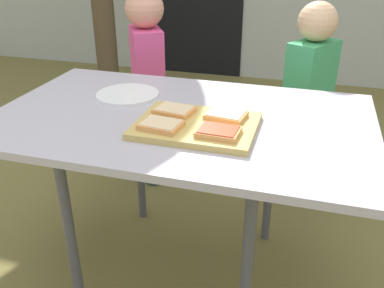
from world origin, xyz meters
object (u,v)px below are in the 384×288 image
object	(u,v)px
pizza_slice_near_right	(218,132)
child_left	(148,76)
pizza_slice_near_left	(161,125)
pizza_slice_far_right	(226,115)
child_right	(308,93)
dining_table	(181,130)
pizza_slice_far_left	(174,110)
plate_white_left	(128,94)
cutting_board	(196,126)

from	to	relation	value
pizza_slice_near_right	child_left	xyz separation A→B (m)	(-0.56, 0.82, -0.12)
pizza_slice_near_left	child_left	bearing A→B (deg)	114.68
pizza_slice_far_right	pizza_slice_near_left	bearing A→B (deg)	-143.20
child_right	pizza_slice_near_right	bearing A→B (deg)	-105.55
dining_table	child_left	bearing A→B (deg)	120.43
pizza_slice_near_right	pizza_slice_near_left	bearing A→B (deg)	-179.64
pizza_slice_far_right	child_right	xyz separation A→B (m)	(0.25, 0.74, -0.15)
pizza_slice_near_right	child_right	xyz separation A→B (m)	(0.24, 0.87, -0.15)
pizza_slice_near_left	pizza_slice_far_left	bearing A→B (deg)	89.28
pizza_slice_far_right	plate_white_left	xyz separation A→B (m)	(-0.42, 0.15, -0.03)
cutting_board	dining_table	bearing A→B (deg)	132.60
dining_table	pizza_slice_far_right	bearing A→B (deg)	-8.56
plate_white_left	child_right	distance (m)	0.89
dining_table	pizza_slice_near_left	xyz separation A→B (m)	(-0.01, -0.16, 0.08)
dining_table	pizza_slice_near_left	world-z (taller)	pizza_slice_near_left
pizza_slice_near_left	child_right	xyz separation A→B (m)	(0.42, 0.87, -0.15)
pizza_slice_far_left	plate_white_left	bearing A→B (deg)	146.39
pizza_slice_far_left	child_right	world-z (taller)	child_right
dining_table	plate_white_left	bearing A→B (deg)	152.87
cutting_board	pizza_slice_near_right	distance (m)	0.11
pizza_slice_far_right	pizza_slice_far_left	distance (m)	0.17
dining_table	pizza_slice_near_right	size ratio (longest dim) A/B	9.96
pizza_slice_far_left	pizza_slice_near_left	world-z (taller)	same
pizza_slice_near_left	plate_white_left	size ratio (longest dim) A/B	0.56
cutting_board	pizza_slice_far_left	size ratio (longest dim) A/B	2.76
pizza_slice_far_right	child_right	bearing A→B (deg)	71.51
cutting_board	pizza_slice_near_left	distance (m)	0.12
pizza_slice_far_left	pizza_slice_far_right	bearing A→B (deg)	2.14
child_left	child_right	xyz separation A→B (m)	(0.80, 0.05, -0.03)
dining_table	plate_white_left	distance (m)	0.29
pizza_slice_near_right	child_right	world-z (taller)	child_right
cutting_board	child_left	size ratio (longest dim) A/B	0.37
pizza_slice_far_right	child_right	distance (m)	0.79
pizza_slice_far_right	plate_white_left	size ratio (longest dim) A/B	0.57
pizza_slice_far_right	pizza_slice_near_left	size ratio (longest dim) A/B	1.01
plate_white_left	cutting_board	bearing A→B (deg)	-33.05
cutting_board	child_right	world-z (taller)	child_right
dining_table	plate_white_left	size ratio (longest dim) A/B	5.39
pizza_slice_near_left	child_left	size ratio (longest dim) A/B	0.13
dining_table	pizza_slice_near_left	bearing A→B (deg)	-94.93
dining_table	pizza_slice_near_right	world-z (taller)	pizza_slice_near_right
cutting_board	child_left	xyz separation A→B (m)	(-0.47, 0.75, -0.11)
child_right	cutting_board	bearing A→B (deg)	-112.26
pizza_slice_far_right	pizza_slice_near_left	xyz separation A→B (m)	(-0.17, -0.13, 0.00)
cutting_board	pizza_slice_near_right	bearing A→B (deg)	-37.67
pizza_slice_far_left	pizza_slice_near_right	bearing A→B (deg)	-34.62
pizza_slice_near_left	cutting_board	bearing A→B (deg)	35.80
child_left	child_right	distance (m)	0.80
pizza_slice_far_right	pizza_slice_near_right	xyz separation A→B (m)	(0.01, -0.13, 0.00)
cutting_board	child_right	size ratio (longest dim) A/B	0.38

